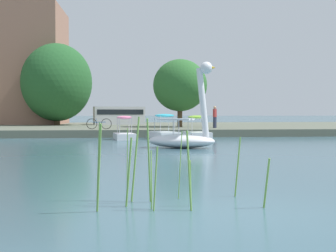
{
  "coord_description": "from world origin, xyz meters",
  "views": [
    {
      "loc": [
        -1.91,
        -7.49,
        1.67
      ],
      "look_at": [
        0.83,
        17.34,
        0.96
      ],
      "focal_mm": 50.69,
      "sensor_mm": 36.0,
      "label": 1
    }
  ],
  "objects_px": {
    "pedal_boat_cyan": "(165,132)",
    "pedal_boat_lime": "(197,132)",
    "tree_broadleaf_right": "(180,85)",
    "swan_boat": "(184,133)",
    "person_on_path": "(215,116)",
    "tree_willow_near_path": "(57,82)",
    "pedal_boat_pink": "(124,133)",
    "parked_van": "(119,115)",
    "bicycle_parked": "(99,124)"
  },
  "relations": [
    {
      "from": "pedal_boat_pink",
      "to": "tree_broadleaf_right",
      "type": "height_order",
      "value": "tree_broadleaf_right"
    },
    {
      "from": "pedal_boat_lime",
      "to": "bicycle_parked",
      "type": "xyz_separation_m",
      "value": [
        -6.28,
        3.84,
        0.47
      ]
    },
    {
      "from": "pedal_boat_lime",
      "to": "tree_willow_near_path",
      "type": "xyz_separation_m",
      "value": [
        -10.51,
        15.07,
        4.02
      ]
    },
    {
      "from": "person_on_path",
      "to": "parked_van",
      "type": "bearing_deg",
      "value": 122.13
    },
    {
      "from": "pedal_boat_cyan",
      "to": "bicycle_parked",
      "type": "xyz_separation_m",
      "value": [
        -4.21,
        3.7,
        0.43
      ]
    },
    {
      "from": "pedal_boat_cyan",
      "to": "bicycle_parked",
      "type": "bearing_deg",
      "value": 138.66
    },
    {
      "from": "pedal_boat_pink",
      "to": "swan_boat",
      "type": "bearing_deg",
      "value": -69.76
    },
    {
      "from": "swan_boat",
      "to": "pedal_boat_pink",
      "type": "relative_size",
      "value": 1.75
    },
    {
      "from": "pedal_boat_cyan",
      "to": "pedal_boat_pink",
      "type": "height_order",
      "value": "pedal_boat_cyan"
    },
    {
      "from": "tree_broadleaf_right",
      "to": "bicycle_parked",
      "type": "height_order",
      "value": "tree_broadleaf_right"
    },
    {
      "from": "bicycle_parked",
      "to": "swan_boat",
      "type": "bearing_deg",
      "value": -68.77
    },
    {
      "from": "pedal_boat_lime",
      "to": "parked_van",
      "type": "xyz_separation_m",
      "value": [
        -4.81,
        16.59,
        1.02
      ]
    },
    {
      "from": "pedal_boat_cyan",
      "to": "pedal_boat_lime",
      "type": "bearing_deg",
      "value": -3.83
    },
    {
      "from": "pedal_boat_cyan",
      "to": "tree_willow_near_path",
      "type": "relative_size",
      "value": 0.34
    },
    {
      "from": "pedal_boat_lime",
      "to": "tree_broadleaf_right",
      "type": "distance_m",
      "value": 9.17
    },
    {
      "from": "tree_broadleaf_right",
      "to": "swan_boat",
      "type": "bearing_deg",
      "value": -97.02
    },
    {
      "from": "pedal_boat_pink",
      "to": "tree_broadleaf_right",
      "type": "relative_size",
      "value": 0.38
    },
    {
      "from": "pedal_boat_pink",
      "to": "pedal_boat_cyan",
      "type": "bearing_deg",
      "value": 6.31
    },
    {
      "from": "pedal_boat_lime",
      "to": "tree_willow_near_path",
      "type": "relative_size",
      "value": 0.31
    },
    {
      "from": "swan_boat",
      "to": "parked_van",
      "type": "xyz_separation_m",
      "value": [
        -2.89,
        23.99,
        0.76
      ]
    },
    {
      "from": "bicycle_parked",
      "to": "person_on_path",
      "type": "bearing_deg",
      "value": 10.03
    },
    {
      "from": "parked_van",
      "to": "pedal_boat_lime",
      "type": "bearing_deg",
      "value": -73.85
    },
    {
      "from": "person_on_path",
      "to": "pedal_boat_lime",
      "type": "bearing_deg",
      "value": -112.84
    },
    {
      "from": "pedal_boat_pink",
      "to": "parked_van",
      "type": "bearing_deg",
      "value": 90.75
    },
    {
      "from": "tree_willow_near_path",
      "to": "pedal_boat_cyan",
      "type": "bearing_deg",
      "value": -60.5
    },
    {
      "from": "bicycle_parked",
      "to": "tree_willow_near_path",
      "type": "bearing_deg",
      "value": 110.67
    },
    {
      "from": "tree_willow_near_path",
      "to": "person_on_path",
      "type": "height_order",
      "value": "tree_willow_near_path"
    },
    {
      "from": "swan_boat",
      "to": "pedal_boat_lime",
      "type": "xyz_separation_m",
      "value": [
        1.91,
        7.39,
        -0.27
      ]
    },
    {
      "from": "tree_broadleaf_right",
      "to": "bicycle_parked",
      "type": "distance_m",
      "value": 8.39
    },
    {
      "from": "pedal_boat_cyan",
      "to": "bicycle_parked",
      "type": "relative_size",
      "value": 1.49
    },
    {
      "from": "pedal_boat_cyan",
      "to": "tree_broadleaf_right",
      "type": "xyz_separation_m",
      "value": [
        2.11,
        8.36,
        3.41
      ]
    },
    {
      "from": "person_on_path",
      "to": "tree_willow_near_path",
      "type": "bearing_deg",
      "value": 142.73
    },
    {
      "from": "swan_boat",
      "to": "tree_broadleaf_right",
      "type": "bearing_deg",
      "value": 82.98
    },
    {
      "from": "pedal_boat_cyan",
      "to": "parked_van",
      "type": "relative_size",
      "value": 0.52
    },
    {
      "from": "pedal_boat_pink",
      "to": "bicycle_parked",
      "type": "relative_size",
      "value": 1.32
    },
    {
      "from": "swan_boat",
      "to": "tree_broadleaf_right",
      "type": "xyz_separation_m",
      "value": [
        1.96,
        15.89,
        3.18
      ]
    },
    {
      "from": "swan_boat",
      "to": "pedal_boat_cyan",
      "type": "relative_size",
      "value": 1.55
    },
    {
      "from": "pedal_boat_cyan",
      "to": "person_on_path",
      "type": "xyz_separation_m",
      "value": [
        4.32,
        5.21,
        0.94
      ]
    },
    {
      "from": "swan_boat",
      "to": "pedal_boat_cyan",
      "type": "bearing_deg",
      "value": 91.16
    },
    {
      "from": "pedal_boat_pink",
      "to": "person_on_path",
      "type": "height_order",
      "value": "person_on_path"
    },
    {
      "from": "pedal_boat_cyan",
      "to": "tree_broadleaf_right",
      "type": "distance_m",
      "value": 9.27
    },
    {
      "from": "pedal_boat_lime",
      "to": "person_on_path",
      "type": "xyz_separation_m",
      "value": [
        2.25,
        5.35,
        0.97
      ]
    },
    {
      "from": "swan_boat",
      "to": "person_on_path",
      "type": "relative_size",
      "value": 2.44
    },
    {
      "from": "pedal_boat_cyan",
      "to": "swan_boat",
      "type": "bearing_deg",
      "value": -88.84
    },
    {
      "from": "tree_broadleaf_right",
      "to": "tree_willow_near_path",
      "type": "bearing_deg",
      "value": 148.1
    },
    {
      "from": "pedal_boat_cyan",
      "to": "pedal_boat_pink",
      "type": "relative_size",
      "value": 1.13
    },
    {
      "from": "swan_boat",
      "to": "tree_willow_near_path",
      "type": "relative_size",
      "value": 0.53
    },
    {
      "from": "swan_boat",
      "to": "parked_van",
      "type": "relative_size",
      "value": 0.8
    },
    {
      "from": "swan_boat",
      "to": "pedal_boat_lime",
      "type": "distance_m",
      "value": 7.64
    },
    {
      "from": "pedal_boat_cyan",
      "to": "person_on_path",
      "type": "bearing_deg",
      "value": 50.35
    }
  ]
}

